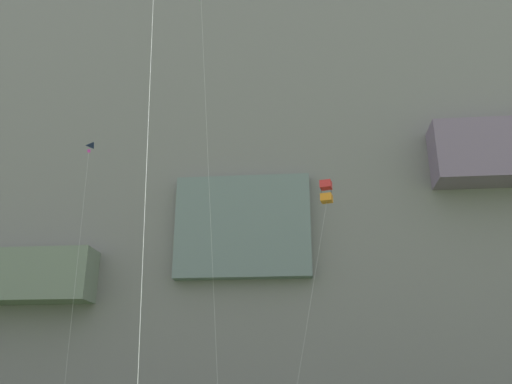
# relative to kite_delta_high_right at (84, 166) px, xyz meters

# --- Properties ---
(cliff_face) EXTENTS (180.00, 31.03, 55.98)m
(cliff_face) POSITION_rel_kite_delta_high_right_xyz_m (12.15, 20.79, 8.19)
(cliff_face) COLOR slate
(cliff_face) RESTS_ON ground
(kite_delta_high_right) EXTENTS (2.64, 3.86, 21.47)m
(kite_delta_high_right) POSITION_rel_kite_delta_high_right_xyz_m (0.00, 0.00, 0.00)
(kite_delta_high_right) COLOR navy
(kite_delta_high_right) RESTS_ON ground
(kite_box_front_field) EXTENTS (3.35, 2.59, 16.30)m
(kite_box_front_field) POSITION_rel_kite_delta_high_right_xyz_m (19.02, -3.83, -4.26)
(kite_box_front_field) COLOR red
(kite_box_front_field) RESTS_ON ground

